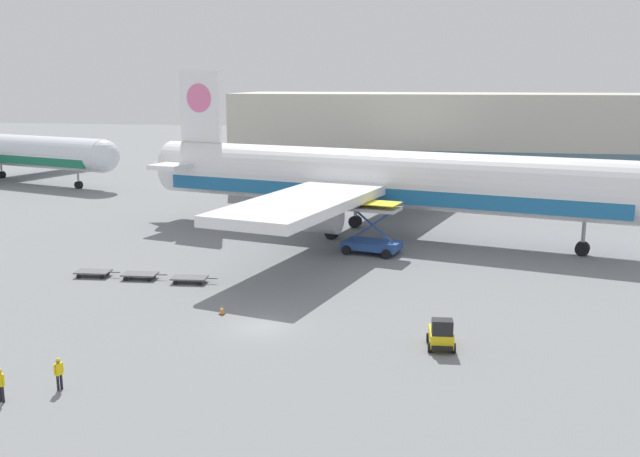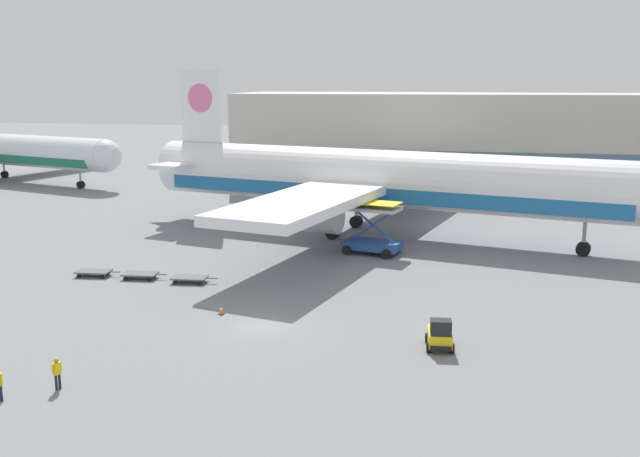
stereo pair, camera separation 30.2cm
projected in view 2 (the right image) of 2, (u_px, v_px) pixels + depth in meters
ground_plane at (261, 327)px, 47.03m from camera, size 400.00×400.00×0.00m
terminal_building at (543, 142)px, 103.81m from camera, size 90.00×18.20×14.00m
airplane_main at (375, 180)px, 73.19m from camera, size 57.06×48.51×17.00m
airplane_distant at (0, 150)px, 113.62m from camera, size 47.48×40.60×14.31m
scissor_lift_loader at (373, 234)px, 66.50m from camera, size 5.77×4.42×4.86m
baggage_tug_mid at (440, 335)px, 43.01m from camera, size 1.83×2.57×2.00m
baggage_dolly_lead at (94, 272)px, 59.01m from camera, size 3.75×1.73×0.48m
baggage_dolly_second at (140, 274)px, 58.25m from camera, size 3.75×1.73×0.48m
baggage_dolly_third at (190, 278)px, 57.15m from camera, size 3.75×1.73×0.48m
ground_crew_far at (57, 371)px, 37.31m from camera, size 0.35×0.52×1.79m
traffic_cone_near at (221, 310)px, 49.48m from camera, size 0.40×0.40×0.69m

